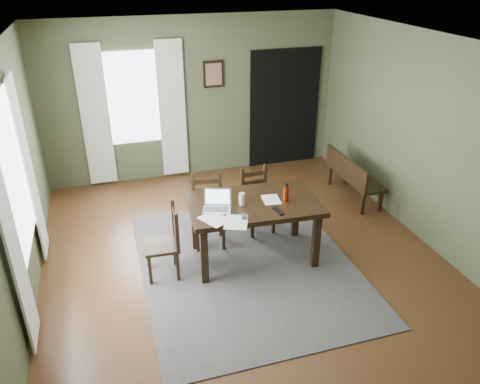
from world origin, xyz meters
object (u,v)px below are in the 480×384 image
object	(u,v)px
chair_end	(165,243)
chair_back_left	(208,211)
laptop	(217,204)
chair_back_right	(257,201)
dining_table	(254,209)
water_bottle	(286,193)
bench	(352,174)

from	to	relation	value
chair_end	chair_back_left	size ratio (longest dim) A/B	0.96
laptop	chair_back_right	bearing A→B (deg)	62.03
dining_table	water_bottle	xyz separation A→B (m)	(0.38, -0.09, 0.21)
chair_back_left	bench	bearing A→B (deg)	21.56
dining_table	laptop	world-z (taller)	laptop
chair_back_left	water_bottle	world-z (taller)	water_bottle
chair_back_left	water_bottle	size ratio (longest dim) A/B	4.07
chair_back_right	water_bottle	xyz separation A→B (m)	(0.11, -0.76, 0.47)
dining_table	chair_back_left	world-z (taller)	chair_back_left
chair_end	chair_back_right	bearing A→B (deg)	119.86
chair_end	dining_table	bearing A→B (deg)	95.21
chair_end	bench	size ratio (longest dim) A/B	0.74
chair_end	laptop	xyz separation A→B (m)	(0.65, 0.02, 0.42)
bench	water_bottle	xyz separation A→B (m)	(-1.64, -1.23, 0.50)
dining_table	laptop	distance (m)	0.50
water_bottle	chair_back_right	bearing A→B (deg)	97.91
chair_back_right	water_bottle	size ratio (longest dim) A/B	3.86
chair_back_right	water_bottle	distance (m)	0.90
laptop	bench	bearing A→B (deg)	44.36
chair_back_left	laptop	xyz separation A→B (m)	(-0.01, -0.54, 0.40)
chair_back_right	laptop	distance (m)	1.09
bench	water_bottle	distance (m)	2.11
dining_table	chair_back_left	xyz separation A→B (m)	(-0.46, 0.52, -0.24)
chair_back_left	laptop	distance (m)	0.67
chair_back_left	water_bottle	distance (m)	1.13
chair_back_left	bench	size ratio (longest dim) A/B	0.77
chair_end	chair_back_left	bearing A→B (deg)	133.45
chair_back_left	water_bottle	xyz separation A→B (m)	(0.84, -0.61, 0.45)
chair_end	chair_back_right	size ratio (longest dim) A/B	1.01
chair_back_right	laptop	bearing A→B (deg)	-142.17
chair_end	chair_back_left	xyz separation A→B (m)	(0.66, 0.56, 0.02)
chair_back_left	chair_back_right	xyz separation A→B (m)	(0.73, 0.14, -0.02)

